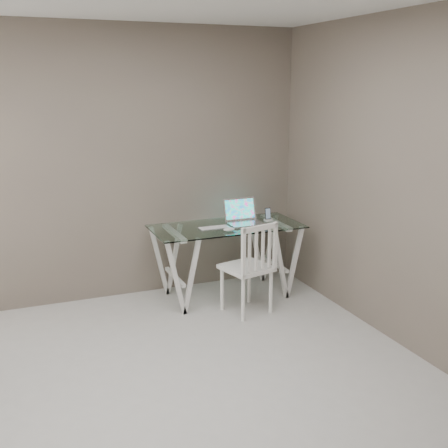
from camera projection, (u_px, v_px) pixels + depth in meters
The scene contains 7 objects.
room at pixel (166, 156), 3.37m from camera, with size 4.50×4.52×2.71m.
desk at pixel (226, 260), 5.71m from camera, with size 1.50×0.70×0.75m.
chair at pixel (251, 264), 5.23m from camera, with size 0.49×0.49×0.90m.
laptop at pixel (243, 217), 5.72m from camera, with size 0.35×0.31×0.24m.
keyboard at pixel (214, 228), 5.52m from camera, with size 0.31×0.13×0.01m, color silver.
mouse at pixel (229, 229), 5.41m from camera, with size 0.12×0.07×0.04m, color silver.
phone_dock at pixel (268, 217), 5.81m from camera, with size 0.07×0.07×0.14m.
Camera 1 is at (-1.01, -3.23, 2.15)m, focal length 45.00 mm.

